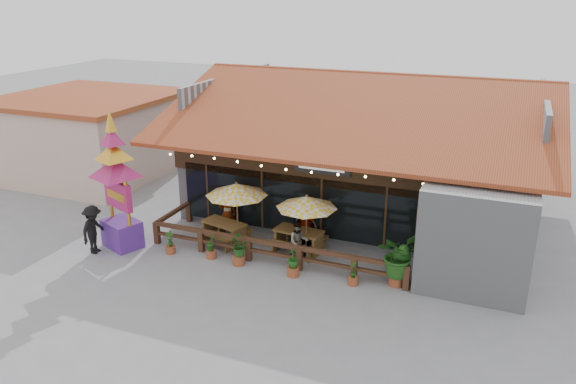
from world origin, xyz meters
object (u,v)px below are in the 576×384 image
at_px(thai_sign_tower, 116,172).
at_px(pedestrian, 93,229).
at_px(picnic_table_right, 299,237).
at_px(tropical_plant, 398,256).
at_px(umbrella_left, 237,190).
at_px(picnic_table_left, 224,229).
at_px(umbrella_right, 307,202).

xyz_separation_m(thai_sign_tower, pedestrian, (-0.62, -0.85, -2.11)).
bearing_deg(thai_sign_tower, picnic_table_right, 18.17).
height_order(tropical_plant, pedestrian, tropical_plant).
xyz_separation_m(umbrella_left, thai_sign_tower, (-4.04, -1.91, 0.81)).
distance_m(picnic_table_left, picnic_table_right, 3.03).
bearing_deg(pedestrian, thai_sign_tower, -40.91).
distance_m(umbrella_left, picnic_table_left, 1.76).
xyz_separation_m(umbrella_left, tropical_plant, (6.46, -0.98, -1.14)).
bearing_deg(thai_sign_tower, umbrella_right, 15.90).
bearing_deg(pedestrian, tropical_plant, -85.59).
distance_m(umbrella_right, picnic_table_right, 1.58).
bearing_deg(pedestrian, picnic_table_right, -71.98).
xyz_separation_m(tropical_plant, pedestrian, (-11.13, -1.78, -0.15)).
bearing_deg(tropical_plant, picnic_table_left, 172.90).
xyz_separation_m(picnic_table_right, pedestrian, (-7.13, -2.98, 0.35)).
distance_m(umbrella_right, pedestrian, 8.10).
bearing_deg(umbrella_left, picnic_table_left, -169.13).
height_order(picnic_table_right, pedestrian, pedestrian).
distance_m(picnic_table_left, pedestrian, 4.91).
height_order(picnic_table_left, pedestrian, pedestrian).
xyz_separation_m(umbrella_right, pedestrian, (-7.50, -2.81, -1.17)).
bearing_deg(tropical_plant, umbrella_left, 171.39).
bearing_deg(picnic_table_right, umbrella_right, -25.24).
bearing_deg(picnic_table_left, thai_sign_tower, -152.65).
xyz_separation_m(picnic_table_left, picnic_table_right, (3.02, 0.33, 0.02)).
relative_size(umbrella_left, umbrella_right, 1.14).
bearing_deg(umbrella_left, thai_sign_tower, -154.68).
distance_m(thai_sign_tower, tropical_plant, 10.73).
relative_size(umbrella_right, picnic_table_left, 1.32).
height_order(umbrella_right, tropical_plant, umbrella_right).
relative_size(picnic_table_left, pedestrian, 1.11).
distance_m(umbrella_right, tropical_plant, 3.90).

